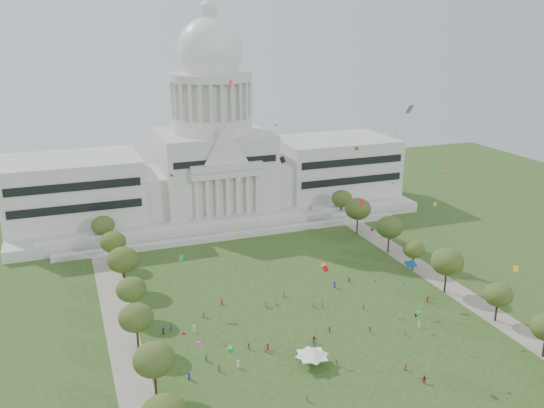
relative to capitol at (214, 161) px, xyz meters
The scene contains 30 objects.
ground 115.76m from the capitol, 90.00° to the right, with size 400.00×400.00×0.00m, color #2E4B1E.
capitol is the anchor object (origin of this frame).
path_left 98.93m from the capitol, 119.87° to the right, with size 8.00×160.00×0.04m, color gray.
path_right 98.93m from the capitol, 60.13° to the right, with size 8.00×160.00×0.04m, color gray.
row_tree_l_1 125.32m from the capitol, 110.71° to the right, with size 8.86×8.86×12.59m.
row_tree_r_1 125.12m from the capitol, 68.16° to the right, with size 7.58×7.58×10.78m.
row_tree_l_2 107.19m from the capitol, 115.07° to the right, with size 8.42×8.42×11.97m.
row_tree_r_2 106.56m from the capitol, 65.33° to the right, with size 9.55×9.55×13.58m.
row_tree_l_3 92.14m from the capitol, 118.96° to the right, with size 8.12×8.12×11.55m.
row_tree_r_3 91.98m from the capitol, 60.70° to the right, with size 7.01×7.01×9.98m.
row_tree_l_4 76.50m from the capitol, 125.78° to the right, with size 9.29×9.29×13.21m.
row_tree_r_4 78.81m from the capitol, 54.84° to the right, with size 9.19×9.19×13.06m.
row_tree_l_5 63.64m from the capitol, 136.72° to the right, with size 8.33×8.33×11.85m.
row_tree_r_5 62.67m from the capitol, 44.94° to the right, with size 9.82×9.82×13.96m.
row_tree_l_6 54.69m from the capitol, 152.45° to the right, with size 8.19×8.19×11.64m.
row_tree_r_6 54.32m from the capitol, 28.99° to the right, with size 8.42×8.42×11.97m.
event_tent 119.10m from the capitol, 93.99° to the right, with size 9.35×9.35×4.61m.
person_0 107.97m from the capitol, 70.22° to the right, with size 0.85×0.55×1.74m, color #B21E1E.
person_2 110.02m from the capitol, 77.66° to the right, with size 0.77×0.48×1.59m, color silver.
person_3 111.49m from the capitol, 83.73° to the right, with size 0.96×0.50×1.49m, color #26262B.
person_4 107.42m from the capitol, 88.82° to the right, with size 0.96×0.52×1.64m, color #33723F.
person_5 110.78m from the capitol, 91.96° to the right, with size 1.78×0.70×1.92m, color #B21E1E.
person_6 128.97m from the capitol, 85.02° to the right, with size 0.76×0.50×1.56m, color #B21E1E.
person_7 131.77m from the capitol, 96.47° to the right, with size 0.60×0.44×1.65m, color #33723F.
person_8 109.72m from the capitol, 100.65° to the right, with size 0.83×0.51×1.70m, color #4C4C51.
person_9 117.11m from the capitol, 80.21° to the right, with size 1.03×0.53×1.59m, color #4C4C51.
person_10 100.92m from the capitol, 80.32° to the right, with size 0.79×0.43×1.35m, color #4C4C51.
person_11 134.63m from the capitol, 84.75° to the right, with size 1.74×0.69×1.88m, color #B21E1E.
distant_crowd 102.40m from the capitol, 98.16° to the right, with size 63.70×39.38×1.95m.
kite_swarm 103.63m from the capitol, 88.33° to the right, with size 90.59×103.87×59.65m.
Camera 1 is at (-57.28, -109.56, 75.80)m, focal length 38.00 mm.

